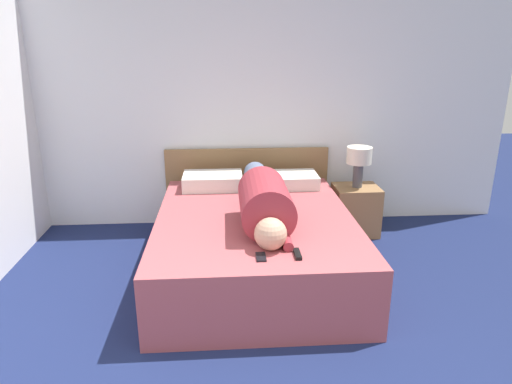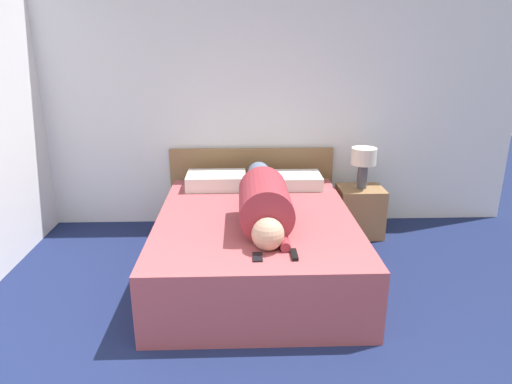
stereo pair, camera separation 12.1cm
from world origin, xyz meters
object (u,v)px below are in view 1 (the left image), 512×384
(person_lying, at_px, (264,199))
(pillow_near_headboard, at_px, (213,181))
(pillow_second, at_px, (289,180))
(bed, at_px, (255,244))
(tv_remote, at_px, (297,254))
(cell_phone, at_px, (261,257))
(nightstand, at_px, (355,210))
(table_lamp, at_px, (359,159))

(person_lying, relative_size, pillow_near_headboard, 2.92)
(person_lying, height_order, pillow_second, person_lying)
(bed, distance_m, tv_remote, 0.84)
(pillow_second, distance_m, tv_remote, 1.54)
(pillow_near_headboard, relative_size, pillow_second, 1.05)
(pillow_near_headboard, distance_m, cell_phone, 1.58)
(bed, xyz_separation_m, person_lying, (0.06, -0.09, 0.43))
(bed, bearing_deg, cell_phone, -90.87)
(pillow_second, height_order, tv_remote, pillow_second)
(pillow_second, bearing_deg, nightstand, 1.04)
(table_lamp, bearing_deg, pillow_second, -178.96)
(bed, distance_m, pillow_near_headboard, 0.91)
(nightstand, bearing_deg, pillow_near_headboard, -179.50)
(person_lying, bearing_deg, table_lamp, 40.61)
(nightstand, distance_m, cell_phone, 1.92)
(bed, height_order, person_lying, person_lying)
(table_lamp, xyz_separation_m, person_lying, (-1.01, -0.87, -0.09))
(table_lamp, bearing_deg, nightstand, 0.00)
(nightstand, distance_m, person_lying, 1.41)
(cell_phone, bearing_deg, table_lamp, 54.99)
(bed, height_order, nightstand, bed)
(nightstand, relative_size, person_lying, 0.30)
(bed, height_order, table_lamp, table_lamp)
(nightstand, relative_size, pillow_near_headboard, 0.87)
(bed, xyz_separation_m, tv_remote, (0.23, -0.76, 0.27))
(bed, relative_size, person_lying, 1.23)
(bed, xyz_separation_m, pillow_second, (0.39, 0.77, 0.32))
(nightstand, xyz_separation_m, cell_phone, (-1.09, -1.56, 0.28))
(nightstand, height_order, pillow_near_headboard, pillow_near_headboard)
(nightstand, xyz_separation_m, pillow_near_headboard, (-1.43, -0.01, 0.34))
(bed, bearing_deg, tv_remote, -73.10)
(nightstand, height_order, person_lying, person_lying)
(pillow_second, bearing_deg, bed, -117.22)
(cell_phone, bearing_deg, nightstand, 54.99)
(tv_remote, bearing_deg, table_lamp, 61.24)
(pillow_second, bearing_deg, table_lamp, 1.04)
(bed, bearing_deg, pillow_near_headboard, 114.74)
(nightstand, xyz_separation_m, table_lamp, (0.00, 0.00, 0.53))
(table_lamp, height_order, person_lying, person_lying)
(cell_phone, bearing_deg, tv_remote, 3.19)
(nightstand, relative_size, cell_phone, 3.80)
(nightstand, bearing_deg, pillow_second, -178.96)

